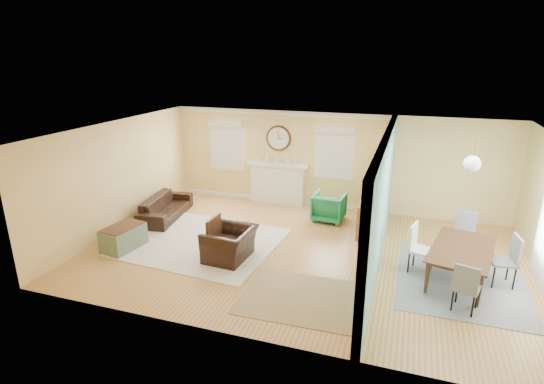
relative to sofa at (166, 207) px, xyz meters
The scene contains 27 objects.
floor 4.01m from the sofa, 13.07° to the right, with size 9.00×9.00×0.00m, color #AD7439.
wall_back 4.54m from the sofa, 28.31° to the left, with size 9.00×0.02×2.60m, color #DAB46C.
wall_front 5.61m from the sofa, 45.09° to the right, with size 9.00×0.02×2.60m, color #DAB46C.
wall_left 1.49m from the sofa, 123.94° to the right, with size 0.02×6.00×2.60m, color #DAB46C.
ceiling 4.62m from the sofa, 13.07° to the right, with size 9.00×6.00×0.02m, color white.
partition 5.54m from the sofa, ahead, with size 0.17×6.00×2.60m.
fireplace 3.12m from the sofa, 39.56° to the left, with size 1.70×0.30×1.17m.
wall_clock 3.53m from the sofa, 40.77° to the left, with size 0.70×0.07×0.70m.
window_left 2.61m from the sofa, 67.67° to the left, with size 1.05×0.13×1.42m.
window_right 4.65m from the sofa, 27.47° to the left, with size 1.05×0.13×1.42m.
pendant 7.21m from the sofa, ahead, with size 0.30×0.30×0.55m.
rug_cream 1.94m from the sofa, 34.42° to the right, with size 3.30×2.86×0.02m, color beige.
rug_jute 4.99m from the sofa, 31.37° to the right, with size 2.00×1.63×0.01m, color tan.
rug_grey 7.04m from the sofa, ahead, with size 2.26×2.82×0.01m, color gray.
sofa is the anchor object (origin of this frame).
eames_chair 3.00m from the sofa, 32.65° to the right, with size 1.02×0.89×0.66m, color black.
green_chair 4.19m from the sofa, 15.83° to the left, with size 0.76×0.78×0.71m, color #0E8045.
trunk 1.91m from the sofa, 85.95° to the right, with size 0.67×0.97×0.52m.
credenza 5.15m from the sofa, ahead, with size 0.48×1.42×0.80m.
tv 5.19m from the sofa, ahead, with size 1.06×0.14×0.61m, color black.
garden_stool 5.15m from the sofa, ahead, with size 0.37×0.37×0.54m, color white.
potted_plant 5.17m from the sofa, ahead, with size 0.40×0.35×0.45m, color #337F33.
dining_table 7.04m from the sofa, ahead, with size 1.83×1.02×0.64m, color #4D311D.
dining_chair_n 7.06m from the sofa, ahead, with size 0.49×0.49×0.96m.
dining_chair_s 7.24m from the sofa, 16.82° to the right, with size 0.48×0.48×0.87m.
dining_chair_w 6.31m from the sofa, ahead, with size 0.53×0.53×0.96m.
dining_chair_e 7.70m from the sofa, ahead, with size 0.49×0.49×0.97m.
Camera 1 is at (1.95, -7.95, 4.04)m, focal length 28.00 mm.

